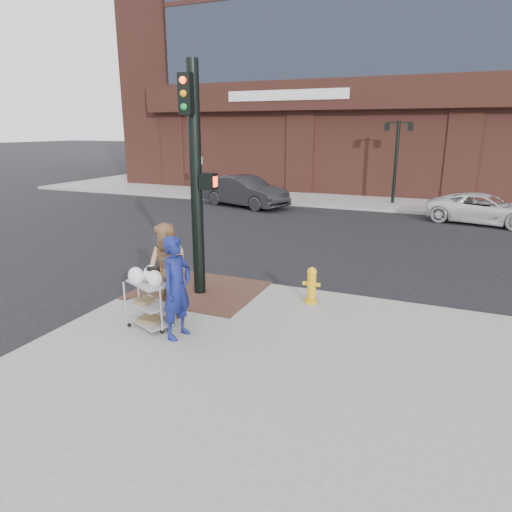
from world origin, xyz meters
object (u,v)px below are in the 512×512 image
at_px(lamp_post, 396,153).
at_px(pedestrian_tan, 168,271).
at_px(sedan_dark, 245,191).
at_px(utility_cart, 149,300).
at_px(woman_blue, 177,288).
at_px(traffic_signal_pole, 196,175).
at_px(minivan_white, 484,209).
at_px(fire_hydrant, 312,285).

bearing_deg(lamp_post, pedestrian_tan, -98.09).
distance_m(sedan_dark, utility_cart, 14.77).
height_order(woman_blue, utility_cart, woman_blue).
relative_size(traffic_signal_pole, minivan_white, 1.14).
bearing_deg(traffic_signal_pole, fire_hydrant, 8.68).
bearing_deg(utility_cart, fire_hydrant, 43.83).
distance_m(pedestrian_tan, sedan_dark, 14.24).
bearing_deg(minivan_white, lamp_post, 63.51).
bearing_deg(fire_hydrant, minivan_white, 71.37).
relative_size(lamp_post, traffic_signal_pole, 0.80).
height_order(woman_blue, minivan_white, woman_blue).
relative_size(lamp_post, sedan_dark, 0.86).
bearing_deg(minivan_white, utility_cart, 167.63).
height_order(traffic_signal_pole, fire_hydrant, traffic_signal_pole).
bearing_deg(pedestrian_tan, lamp_post, 87.24).
relative_size(lamp_post, pedestrian_tan, 2.11).
height_order(pedestrian_tan, fire_hydrant, pedestrian_tan).
xyz_separation_m(woman_blue, minivan_white, (5.68, 14.19, -0.47)).
xyz_separation_m(traffic_signal_pole, woman_blue, (0.77, -2.13, -1.75)).
bearing_deg(fire_hydrant, utility_cart, -136.17).
xyz_separation_m(lamp_post, traffic_signal_pole, (-2.48, -15.23, 0.21)).
xyz_separation_m(lamp_post, utility_cart, (-2.42, -17.21, -1.93)).
distance_m(pedestrian_tan, minivan_white, 14.89).
xyz_separation_m(lamp_post, sedan_dark, (-6.80, -3.10, -1.85)).
relative_size(traffic_signal_pole, pedestrian_tan, 2.64).
distance_m(minivan_white, fire_hydrant, 12.31).
xyz_separation_m(pedestrian_tan, minivan_white, (6.34, 13.46, -0.49)).
bearing_deg(pedestrian_tan, minivan_white, 70.12).
xyz_separation_m(minivan_white, utility_cart, (-6.40, -14.03, 0.08)).
bearing_deg(sedan_dark, woman_blue, -142.53).
bearing_deg(woman_blue, traffic_signal_pole, 27.58).
height_order(sedan_dark, utility_cart, sedan_dark).
xyz_separation_m(sedan_dark, minivan_white, (10.77, -0.07, -0.15)).
xyz_separation_m(lamp_post, fire_hydrant, (0.04, -14.84, -2.06)).
relative_size(pedestrian_tan, sedan_dark, 0.41).
relative_size(pedestrian_tan, utility_cart, 1.59).
distance_m(lamp_post, utility_cart, 17.48).
bearing_deg(traffic_signal_pole, woman_blue, -70.22).
xyz_separation_m(woman_blue, fire_hydrant, (1.75, 2.52, -0.52)).
distance_m(lamp_post, woman_blue, 17.51).
bearing_deg(utility_cart, pedestrian_tan, 84.20).
relative_size(lamp_post, woman_blue, 2.15).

